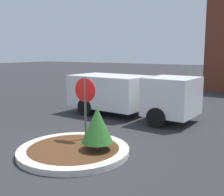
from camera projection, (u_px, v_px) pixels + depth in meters
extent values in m
plane|color=#2D2D30|center=(74.00, 153.00, 8.38)|extent=(120.00, 120.00, 0.00)
cylinder|color=beige|center=(74.00, 150.00, 8.37)|extent=(3.32, 3.32, 0.17)
cylinder|color=#4C2D19|center=(74.00, 150.00, 8.37)|extent=(2.72, 2.72, 0.17)
cylinder|color=#4C4C51|center=(85.00, 111.00, 9.06)|extent=(0.07, 0.07, 2.20)
cylinder|color=#B71414|center=(85.00, 90.00, 8.95)|extent=(0.78, 0.03, 0.78)
cylinder|color=brown|center=(97.00, 146.00, 8.18)|extent=(0.08, 0.08, 0.23)
cone|color=#2D6B28|center=(97.00, 125.00, 8.08)|extent=(0.93, 0.93, 1.03)
cube|color=white|center=(172.00, 96.00, 11.77)|extent=(2.07, 2.27, 1.58)
cube|color=white|center=(110.00, 91.00, 13.63)|extent=(3.75, 2.50, 1.51)
cube|color=black|center=(188.00, 91.00, 11.34)|extent=(0.18, 1.91, 0.55)
cylinder|color=black|center=(177.00, 109.00, 12.82)|extent=(0.83, 0.30, 0.81)
cylinder|color=black|center=(156.00, 118.00, 11.16)|extent=(0.83, 0.30, 0.81)
cylinder|color=black|center=(111.00, 101.00, 14.96)|extent=(0.83, 0.30, 0.81)
cylinder|color=black|center=(86.00, 107.00, 13.30)|extent=(0.83, 0.30, 0.81)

